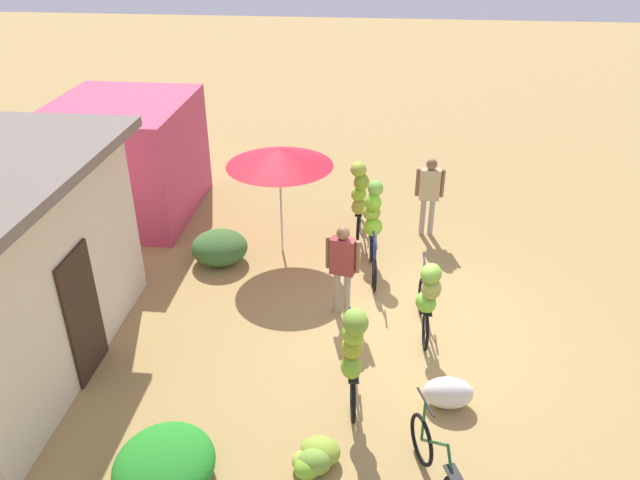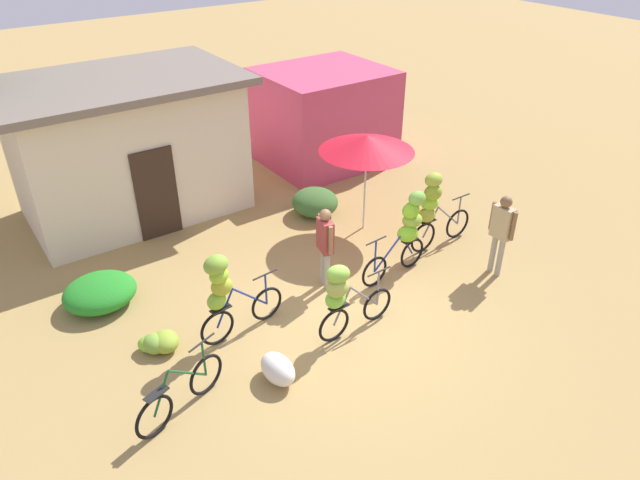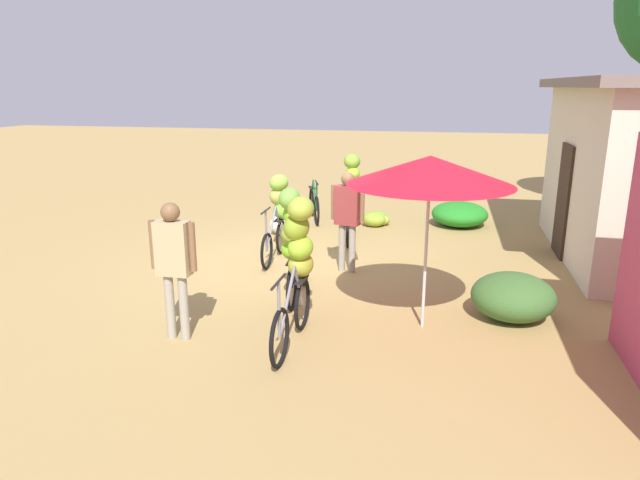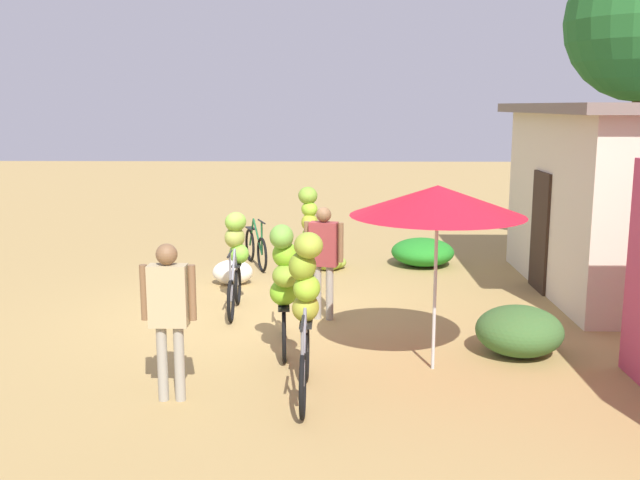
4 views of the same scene
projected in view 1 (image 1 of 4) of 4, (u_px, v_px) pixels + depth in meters
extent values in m
plane|color=#A5864D|center=(403.00, 327.00, 10.24)|extent=(60.00, 60.00, 0.00)
cube|color=#332319|center=(83.00, 314.00, 8.86)|extent=(0.90, 0.06, 2.00)
cube|color=#C14061|center=(126.00, 159.00, 13.46)|extent=(3.20, 2.80, 2.50)
ellipsoid|color=#238323|center=(164.00, 465.00, 7.43)|extent=(1.31, 1.22, 0.52)
ellipsoid|color=#3A672E|center=(219.00, 247.00, 11.95)|extent=(1.06, 1.09, 0.62)
cylinder|color=beige|center=(281.00, 203.00, 11.95)|extent=(0.04, 0.04, 2.12)
cone|color=red|center=(279.00, 157.00, 11.48)|extent=(2.02, 2.02, 0.35)
torus|color=black|center=(421.00, 440.00, 7.69)|extent=(0.64, 0.27, 0.66)
cylinder|color=#19592D|center=(452.00, 476.00, 6.85)|extent=(0.37, 0.16, 0.60)
cylinder|color=#19592D|center=(434.00, 442.00, 7.27)|extent=(0.64, 0.26, 0.61)
cylinder|color=black|center=(426.00, 402.00, 7.38)|extent=(0.48, 0.20, 0.03)
cylinder|color=#19592D|center=(424.00, 421.00, 7.54)|extent=(0.04, 0.04, 0.63)
cube|color=black|center=(455.00, 477.00, 6.75)|extent=(0.39, 0.25, 0.02)
torus|color=black|center=(350.00, 351.00, 9.20)|extent=(0.64, 0.11, 0.64)
torus|color=black|center=(353.00, 399.00, 8.32)|extent=(0.64, 0.11, 0.64)
cylinder|color=navy|center=(353.00, 372.00, 8.32)|extent=(0.39, 0.07, 0.65)
cylinder|color=navy|center=(351.00, 349.00, 8.76)|extent=(0.68, 0.10, 0.66)
cylinder|color=black|center=(351.00, 317.00, 8.90)|extent=(0.50, 0.08, 0.03)
cylinder|color=navy|center=(350.00, 335.00, 9.05)|extent=(0.04, 0.04, 0.62)
cube|color=black|center=(353.00, 374.00, 8.24)|extent=(0.37, 0.18, 0.02)
ellipsoid|color=#85B42F|center=(351.00, 367.00, 8.13)|extent=(0.40, 0.35, 0.30)
ellipsoid|color=#99A52A|center=(352.00, 347.00, 8.10)|extent=(0.36, 0.29, 0.32)
ellipsoid|color=#8DBC2D|center=(353.00, 334.00, 7.97)|extent=(0.42, 0.38, 0.27)
ellipsoid|color=olive|center=(355.00, 322.00, 7.81)|extent=(0.47, 0.41, 0.31)
torus|color=black|center=(421.00, 296.00, 10.48)|extent=(0.63, 0.07, 0.63)
torus|color=black|center=(425.00, 331.00, 9.64)|extent=(0.63, 0.07, 0.63)
cylinder|color=slate|center=(426.00, 308.00, 9.64)|extent=(0.37, 0.05, 0.65)
cylinder|color=slate|center=(424.00, 291.00, 10.05)|extent=(0.65, 0.05, 0.66)
cylinder|color=black|center=(425.00, 261.00, 10.14)|extent=(0.50, 0.04, 0.03)
cylinder|color=slate|center=(423.00, 279.00, 10.31)|extent=(0.04, 0.04, 0.70)
cube|color=black|center=(427.00, 309.00, 9.56)|extent=(0.36, 0.15, 0.02)
ellipsoid|color=#73BE36|center=(426.00, 302.00, 9.44)|extent=(0.45, 0.40, 0.31)
ellipsoid|color=#93A042|center=(431.00, 289.00, 9.31)|extent=(0.43, 0.37, 0.33)
ellipsoid|color=#7AB037|center=(431.00, 274.00, 9.21)|extent=(0.46, 0.41, 0.30)
torus|color=black|center=(374.00, 275.00, 11.07)|extent=(0.63, 0.10, 0.63)
torus|color=black|center=(372.00, 246.00, 11.98)|extent=(0.63, 0.10, 0.63)
cylinder|color=navy|center=(373.00, 238.00, 11.69)|extent=(0.39, 0.06, 0.57)
cylinder|color=navy|center=(374.00, 252.00, 11.23)|extent=(0.70, 0.09, 0.58)
cylinder|color=black|center=(376.00, 241.00, 10.74)|extent=(0.50, 0.07, 0.03)
cylinder|color=navy|center=(375.00, 258.00, 10.91)|extent=(0.04, 0.04, 0.69)
cube|color=black|center=(373.00, 233.00, 11.72)|extent=(0.37, 0.17, 0.02)
ellipsoid|color=#7BC525|center=(373.00, 227.00, 11.57)|extent=(0.46, 0.39, 0.32)
ellipsoid|color=#85A931|center=(372.00, 212.00, 11.57)|extent=(0.44, 0.37, 0.28)
ellipsoid|color=#7CC125|center=(373.00, 202.00, 11.39)|extent=(0.44, 0.39, 0.31)
ellipsoid|color=#73AE3E|center=(375.00, 188.00, 11.36)|extent=(0.36, 0.29, 0.29)
torus|color=black|center=(360.00, 209.00, 13.38)|extent=(0.67, 0.05, 0.67)
torus|color=black|center=(358.00, 231.00, 12.50)|extent=(0.67, 0.05, 0.67)
cylinder|color=slate|center=(359.00, 213.00, 12.50)|extent=(0.39, 0.04, 0.63)
cylinder|color=slate|center=(360.00, 203.00, 12.95)|extent=(0.69, 0.04, 0.63)
cylinder|color=black|center=(361.00, 181.00, 13.07)|extent=(0.50, 0.03, 0.03)
cylinder|color=slate|center=(360.00, 195.00, 13.23)|extent=(0.04, 0.04, 0.65)
cube|color=black|center=(359.00, 212.00, 12.41)|extent=(0.36, 0.14, 0.02)
ellipsoid|color=#9AA231|center=(359.00, 206.00, 12.27)|extent=(0.44, 0.39, 0.31)
ellipsoid|color=#90C52D|center=(359.00, 194.00, 12.21)|extent=(0.42, 0.36, 0.30)
ellipsoid|color=olive|center=(362.00, 182.00, 12.10)|extent=(0.44, 0.38, 0.33)
ellipsoid|color=#98AC34|center=(359.00, 169.00, 12.03)|extent=(0.42, 0.35, 0.29)
ellipsoid|color=olive|center=(314.00, 462.00, 7.60)|extent=(0.47, 0.51, 0.32)
ellipsoid|color=#7BB82D|center=(308.00, 467.00, 7.56)|extent=(0.49, 0.48, 0.27)
ellipsoid|color=#94AC3E|center=(309.00, 462.00, 7.64)|extent=(0.50, 0.54, 0.25)
ellipsoid|color=#88A731|center=(320.00, 451.00, 7.74)|extent=(0.51, 0.57, 0.32)
ellipsoid|color=silver|center=(448.00, 393.00, 8.57)|extent=(0.47, 0.72, 0.44)
cylinder|color=gray|center=(337.00, 292.00, 10.43)|extent=(0.11, 0.11, 0.80)
cylinder|color=gray|center=(347.00, 294.00, 10.38)|extent=(0.11, 0.11, 0.80)
cube|color=maroon|center=(343.00, 256.00, 10.06)|extent=(0.28, 0.43, 0.64)
cylinder|color=brown|center=(328.00, 252.00, 10.11)|extent=(0.08, 0.08, 0.57)
cylinder|color=brown|center=(358.00, 257.00, 9.97)|extent=(0.08, 0.08, 0.57)
sphere|color=brown|center=(343.00, 233.00, 9.85)|extent=(0.22, 0.22, 0.22)
cylinder|color=gray|center=(423.00, 217.00, 12.88)|extent=(0.11, 0.11, 0.82)
cylinder|color=gray|center=(431.00, 217.00, 12.86)|extent=(0.11, 0.11, 0.82)
cube|color=tan|center=(430.00, 184.00, 12.51)|extent=(0.20, 0.40, 0.65)
cylinder|color=brown|center=(418.00, 182.00, 12.52)|extent=(0.08, 0.08, 0.59)
cylinder|color=brown|center=(443.00, 183.00, 12.47)|extent=(0.08, 0.08, 0.59)
sphere|color=brown|center=(432.00, 164.00, 12.30)|extent=(0.22, 0.22, 0.22)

